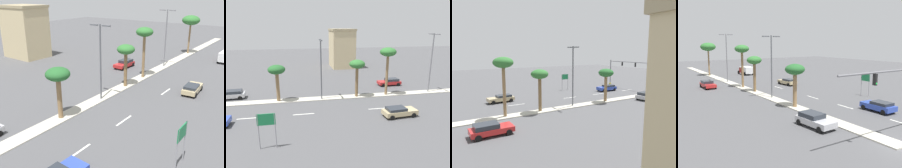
{
  "view_description": "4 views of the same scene",
  "coord_description": "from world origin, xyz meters",
  "views": [
    {
      "loc": [
        18.99,
        -1.09,
        12.83
      ],
      "look_at": [
        0.75,
        23.88,
        1.71
      ],
      "focal_mm": 40.72,
      "sensor_mm": 36.0,
      "label": 1
    },
    {
      "loc": [
        32.63,
        18.52,
        11.31
      ],
      "look_at": [
        1.58,
        24.62,
        2.76
      ],
      "focal_mm": 34.48,
      "sensor_mm": 36.0,
      "label": 2
    },
    {
      "loc": [
        -28.1,
        41.26,
        8.78
      ],
      "look_at": [
        0.47,
        23.72,
        3.67
      ],
      "focal_mm": 35.15,
      "sensor_mm": 36.0,
      "label": 3
    },
    {
      "loc": [
        -18.39,
        -11.3,
        8.45
      ],
      "look_at": [
        2.4,
        20.46,
        2.23
      ],
      "focal_mm": 40.94,
      "sensor_mm": 36.0,
      "label": 4
    }
  ],
  "objects": [
    {
      "name": "lane_stripe_trailing",
      "position": [
        5.78,
        19.16,
        0.01
      ],
      "size": [
        0.2,
        2.8,
        0.01
      ],
      "primitive_type": "cube",
      "color": "silver",
      "rests_on": "ground"
    },
    {
      "name": "lane_stripe_inboard",
      "position": [
        5.78,
        4.0,
        0.01
      ],
      "size": [
        0.2,
        2.8,
        0.01
      ],
      "primitive_type": "cube",
      "color": "silver",
      "rests_on": "ground"
    },
    {
      "name": "median_curb",
      "position": [
        0.0,
        39.19,
        0.06
      ],
      "size": [
        1.8,
        78.37,
        0.12
      ],
      "primitive_type": "cube",
      "color": "#B7B2A3",
      "rests_on": "ground"
    },
    {
      "name": "directional_road_sign",
      "position": [
        13.41,
        15.52,
        2.59
      ],
      "size": [
        0.1,
        1.69,
        3.54
      ],
      "color": "gray",
      "rests_on": "ground"
    },
    {
      "name": "sedan_red_far",
      "position": [
        -5.54,
        36.4,
        0.73
      ],
      "size": [
        2.09,
        4.42,
        1.36
      ],
      "color": "red",
      "rests_on": "ground"
    },
    {
      "name": "lane_stripe_rear",
      "position": [
        5.78,
        12.23,
        0.01
      ],
      "size": [
        0.2,
        2.8,
        0.01
      ],
      "primitive_type": "cube",
      "color": "silver",
      "rests_on": "ground"
    },
    {
      "name": "palm_tree_near",
      "position": [
        -0.04,
        15.58,
        4.72
      ],
      "size": [
        2.58,
        2.58,
        5.61
      ],
      "color": "olive",
      "rests_on": "median_curb"
    },
    {
      "name": "ground_plane",
      "position": [
        0.0,
        30.48,
        0.0
      ],
      "size": [
        160.0,
        160.0,
        0.0
      ],
      "primitive_type": "plane",
      "color": "#4C4C4F"
    },
    {
      "name": "palm_tree_left",
      "position": [
        0.11,
        33.16,
        6.86
      ],
      "size": [
        2.63,
        2.63,
        7.88
      ],
      "color": "olive",
      "rests_on": "median_curb"
    },
    {
      "name": "sedan_silver_leading",
      "position": [
        -2.74,
        8.09,
        0.75
      ],
      "size": [
        2.29,
        4.46,
        1.39
      ],
      "color": "#B2B2B7",
      "rests_on": "ground"
    },
    {
      "name": "box_truck",
      "position": [
        8.64,
        51.19,
        1.21
      ],
      "size": [
        2.58,
        5.31,
        2.12
      ],
      "color": "#B21E19",
      "rests_on": "ground"
    },
    {
      "name": "sedan_tan_trailing",
      "position": [
        8.85,
        31.2,
        0.7
      ],
      "size": [
        2.17,
        4.49,
        1.26
      ],
      "color": "tan",
      "rests_on": "ground"
    },
    {
      "name": "palm_tree_center",
      "position": [
        -0.22,
        54.0,
        7.2
      ],
      "size": [
        3.74,
        3.74,
        8.23
      ],
      "color": "olive",
      "rests_on": "median_curb"
    },
    {
      "name": "street_lamp_inboard",
      "position": [
        -0.0,
        41.15,
        5.99
      ],
      "size": [
        2.9,
        0.24,
        10.04
      ],
      "color": "slate",
      "rests_on": "median_curb"
    },
    {
      "name": "palm_tree_inboard",
      "position": [
        0.13,
        28.01,
        5.15
      ],
      "size": [
        2.51,
        2.51,
        6.05
      ],
      "color": "brown",
      "rests_on": "median_curb"
    },
    {
      "name": "street_lamp_leading",
      "position": [
        0.24,
        22.23,
        5.62
      ],
      "size": [
        2.9,
        0.24,
        9.33
      ],
      "color": "#515459",
      "rests_on": "median_curb"
    },
    {
      "name": "sedan_blue_near",
      "position": [
        7.5,
        8.28,
        0.72
      ],
      "size": [
        2.1,
        4.31,
        1.3
      ],
      "color": "#2D47AD",
      "rests_on": "ground"
    },
    {
      "name": "lane_stripe_right",
      "position": [
        5.78,
        29.59,
        0.01
      ],
      "size": [
        0.2,
        2.8,
        0.01
      ],
      "primitive_type": "cube",
      "color": "silver",
      "rests_on": "ground"
    }
  ]
}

